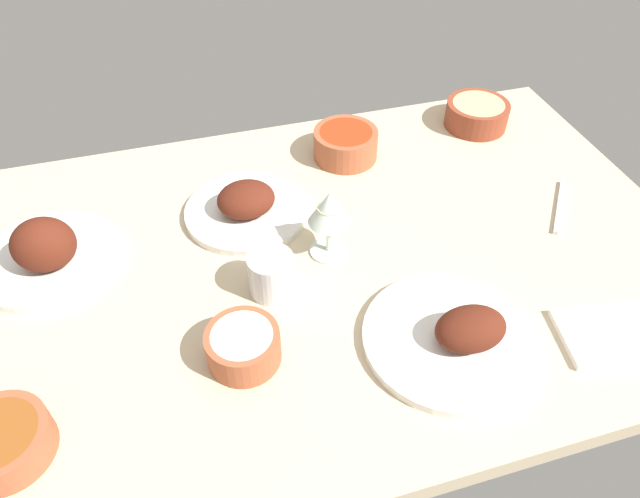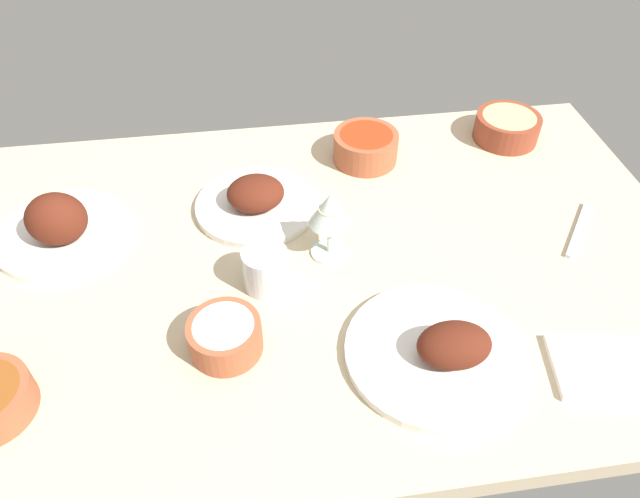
# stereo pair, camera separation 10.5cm
# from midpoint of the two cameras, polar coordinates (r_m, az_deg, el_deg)

# --- Properties ---
(dining_table) EXTENTS (1.40, 0.90, 0.04)m
(dining_table) POSITION_cam_midpoint_polar(r_m,az_deg,el_deg) (1.08, 2.78, -1.66)
(dining_table) COLOR #C6B28E
(dining_table) RESTS_ON ground
(plate_center_main) EXTENTS (0.25, 0.25, 0.11)m
(plate_center_main) POSITION_cam_midpoint_polar(r_m,az_deg,el_deg) (1.15, -21.97, 1.98)
(plate_center_main) COLOR silver
(plate_center_main) RESTS_ON dining_table
(plate_near_viewer) EXTENTS (0.27, 0.27, 0.07)m
(plate_near_viewer) POSITION_cam_midpoint_polar(r_m,az_deg,el_deg) (0.93, 14.85, -9.80)
(plate_near_viewer) COLOR silver
(plate_near_viewer) RESTS_ON dining_table
(plate_far_side) EXTENTS (0.24, 0.24, 0.08)m
(plate_far_side) POSITION_cam_midpoint_polar(r_m,az_deg,el_deg) (1.15, -3.74, 4.71)
(plate_far_side) COLOR silver
(plate_far_side) RESTS_ON dining_table
(bowl_sauce) EXTENTS (0.14, 0.14, 0.06)m
(bowl_sauce) POSITION_cam_midpoint_polar(r_m,az_deg,el_deg) (1.28, 6.90, 9.94)
(bowl_sauce) COLOR #A35133
(bowl_sauce) RESTS_ON dining_table
(bowl_cream) EXTENTS (0.12, 0.12, 0.06)m
(bowl_cream) POSITION_cam_midpoint_polar(r_m,az_deg,el_deg) (0.91, -6.08, -8.67)
(bowl_cream) COLOR #A35133
(bowl_cream) RESTS_ON dining_table
(bowl_potatoes) EXTENTS (0.15, 0.15, 0.06)m
(bowl_potatoes) POSITION_cam_midpoint_polar(r_m,az_deg,el_deg) (1.43, 20.02, 11.19)
(bowl_potatoes) COLOR brown
(bowl_potatoes) RESTS_ON dining_table
(wine_glass) EXTENTS (0.08, 0.08, 0.14)m
(wine_glass) POSITION_cam_midpoint_polar(r_m,az_deg,el_deg) (1.00, 4.02, 3.54)
(wine_glass) COLOR silver
(wine_glass) RESTS_ON dining_table
(water_tumbler) EXTENTS (0.08, 0.08, 0.08)m
(water_tumbler) POSITION_cam_midpoint_polar(r_m,az_deg,el_deg) (0.99, -2.37, -2.14)
(water_tumbler) COLOR silver
(water_tumbler) RESTS_ON dining_table
(folded_napkin) EXTENTS (0.21, 0.15, 0.01)m
(folded_napkin) POSITION_cam_midpoint_polar(r_m,az_deg,el_deg) (1.03, 29.84, -10.32)
(folded_napkin) COLOR white
(folded_napkin) RESTS_ON dining_table
(fork_loose) EXTENTS (0.11, 0.14, 0.01)m
(fork_loose) POSITION_cam_midpoint_polar(r_m,az_deg,el_deg) (1.24, 26.35, 1.59)
(fork_loose) COLOR silver
(fork_loose) RESTS_ON dining_table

